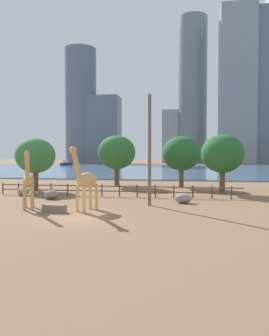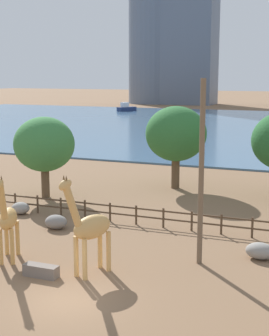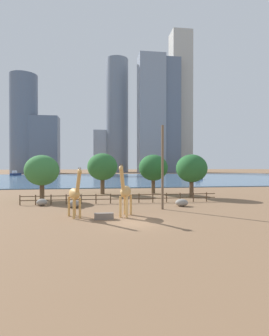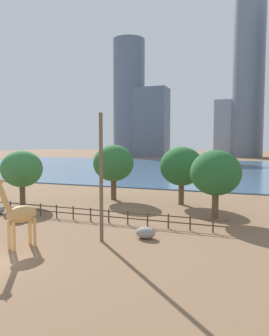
# 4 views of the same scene
# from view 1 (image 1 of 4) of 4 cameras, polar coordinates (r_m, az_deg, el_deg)

# --- Properties ---
(ground_plane) EXTENTS (400.00, 400.00, 0.00)m
(ground_plane) POSITION_cam_1_polar(r_m,az_deg,el_deg) (102.09, 5.04, -0.21)
(ground_plane) COLOR brown
(harbor_water) EXTENTS (180.00, 86.00, 0.20)m
(harbor_water) POSITION_cam_1_polar(r_m,az_deg,el_deg) (99.10, 4.92, -0.23)
(harbor_water) COLOR #476B8C
(harbor_water) RESTS_ON ground
(giraffe_tall) EXTENTS (1.77, 3.22, 5.29)m
(giraffe_tall) POSITION_cam_1_polar(r_m,az_deg,el_deg) (26.12, -8.51, -2.06)
(giraffe_tall) COLOR tan
(giraffe_tall) RESTS_ON ground
(giraffe_companion) EXTENTS (1.78, 3.01, 4.95)m
(giraffe_companion) POSITION_cam_1_polar(r_m,az_deg,el_deg) (28.13, -18.02, -2.15)
(giraffe_companion) COLOR tan
(giraffe_companion) RESTS_ON ground
(utility_pole) EXTENTS (0.28, 0.28, 9.69)m
(utility_pole) POSITION_cam_1_polar(r_m,az_deg,el_deg) (28.55, 2.64, 3.13)
(utility_pole) COLOR brown
(utility_pole) RESTS_ON ground
(boulder_near_fence) EXTENTS (1.47, 1.22, 0.91)m
(boulder_near_fence) POSITION_cam_1_polar(r_m,az_deg,el_deg) (33.94, -14.27, -4.50)
(boulder_near_fence) COLOR gray
(boulder_near_fence) RESTS_ON ground
(boulder_by_pole) EXTENTS (1.31, 1.15, 0.86)m
(boulder_by_pole) POSITION_cam_1_polar(r_m,az_deg,el_deg) (37.66, -18.80, -3.92)
(boulder_by_pole) COLOR gray
(boulder_by_pole) RESTS_ON ground
(boulder_small) EXTENTS (1.58, 1.20, 0.90)m
(boulder_small) POSITION_cam_1_polar(r_m,az_deg,el_deg) (30.47, 8.48, -5.23)
(boulder_small) COLOR gray
(boulder_small) RESTS_ON ground
(feeding_trough) EXTENTS (1.80, 0.60, 0.60)m
(feeding_trough) POSITION_cam_1_polar(r_m,az_deg,el_deg) (26.04, -13.76, -6.89)
(feeding_trough) COLOR #72665B
(feeding_trough) RESTS_ON ground
(enclosure_fence) EXTENTS (26.12, 0.14, 1.30)m
(enclosure_fence) POSITION_cam_1_polar(r_m,az_deg,el_deg) (34.79, -3.68, -3.77)
(enclosure_fence) COLOR #4C3826
(enclosure_fence) RESTS_ON ground
(tree_left_large) EXTENTS (4.87, 4.87, 6.54)m
(tree_left_large) POSITION_cam_1_polar(r_m,az_deg,el_deg) (42.44, -16.87, 2.04)
(tree_left_large) COLOR brown
(tree_left_large) RESTS_ON ground
(tree_center_broad) EXTENTS (5.28, 5.28, 7.18)m
(tree_center_broad) POSITION_cam_1_polar(r_m,az_deg,el_deg) (46.34, -3.11, 2.70)
(tree_center_broad) COLOR brown
(tree_center_broad) RESTS_ON ground
(tree_right_tall) EXTENTS (5.19, 5.19, 6.97)m
(tree_right_tall) POSITION_cam_1_polar(r_m,az_deg,el_deg) (45.02, 8.17, 2.49)
(tree_right_tall) COLOR brown
(tree_right_tall) RESTS_ON ground
(tree_left_small) EXTENTS (4.87, 4.87, 6.78)m
(tree_left_small) POSITION_cam_1_polar(r_m,az_deg,el_deg) (38.72, 15.08, 2.39)
(tree_left_small) COLOR brown
(tree_left_small) RESTS_ON ground
(boat_sailboat) EXTENTS (4.17, 5.46, 2.29)m
(boat_sailboat) POSITION_cam_1_polar(r_m,az_deg,el_deg) (137.06, -11.82, 0.79)
(boat_sailboat) COLOR navy
(boat_sailboat) RESTS_ON harbor_water
(skyline_tower_needle) EXTENTS (8.88, 10.85, 29.50)m
(skyline_tower_needle) POSITION_cam_1_polar(r_m,az_deg,el_deg) (187.33, 6.29, 5.43)
(skyline_tower_needle) COLOR #939EAD
(skyline_tower_needle) RESTS_ON ground
(skyline_block_central) EXTENTS (17.20, 13.40, 77.48)m
(skyline_block_central) POSITION_cam_1_polar(r_m,az_deg,el_deg) (174.99, 17.44, 13.48)
(skyline_block_central) COLOR gray
(skyline_block_central) RESTS_ON ground
(skyline_block_left) EXTENTS (17.23, 11.69, 34.78)m
(skyline_block_left) POSITION_cam_1_polar(r_m,az_deg,el_deg) (172.70, -5.48, 6.57)
(skyline_block_left) COLOR slate
(skyline_block_left) RESTS_ON ground
(skyline_block_right) EXTENTS (15.58, 15.58, 79.01)m
(skyline_block_right) POSITION_cam_1_polar(r_m,az_deg,el_deg) (186.42, 10.06, 13.09)
(skyline_block_right) COLOR slate
(skyline_block_right) RESTS_ON ground
(skyline_tower_short) EXTENTS (15.51, 15.28, 75.69)m
(skyline_tower_short) POSITION_cam_1_polar(r_m,az_deg,el_deg) (178.74, 20.97, 12.91)
(skyline_tower_short) COLOR slate
(skyline_tower_short) RESTS_ON ground
(skyline_block_wide) EXTENTS (16.41, 16.41, 60.26)m
(skyline_block_wide) POSITION_cam_1_polar(r_m,az_deg,el_deg) (178.55, -9.32, 10.53)
(skyline_block_wide) COLOR slate
(skyline_block_wide) RESTS_ON ground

